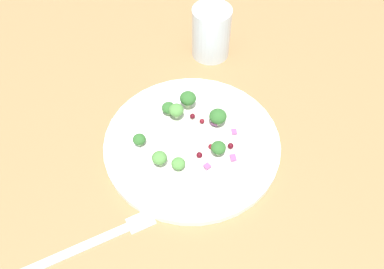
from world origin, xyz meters
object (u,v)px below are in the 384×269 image
(broccoli_floret_2, at_px, (178,164))
(fork, at_px, (96,241))
(broccoli_floret_0, at_px, (169,108))
(plate, at_px, (192,142))
(broccoli_floret_1, at_px, (188,99))
(water_glass, at_px, (211,33))

(broccoli_floret_2, relative_size, fork, 0.14)
(broccoli_floret_0, bearing_deg, plate, 142.85)
(broccoli_floret_1, relative_size, fork, 0.18)
(fork, height_order, water_glass, water_glass)
(broccoli_floret_0, xyz_separation_m, broccoli_floret_1, (-0.03, -0.02, 0.01))
(fork, bearing_deg, broccoli_floret_2, -117.69)
(water_glass, bearing_deg, broccoli_floret_0, 83.82)
(broccoli_floret_0, xyz_separation_m, water_glass, (-0.02, -0.18, 0.02))
(broccoli_floret_2, bearing_deg, broccoli_floret_0, -62.73)
(broccoli_floret_2, relative_size, water_glass, 0.22)
(plate, height_order, broccoli_floret_2, broccoli_floret_2)
(broccoli_floret_1, height_order, water_glass, water_glass)
(broccoli_floret_2, xyz_separation_m, water_glass, (0.03, -0.27, 0.02))
(fork, bearing_deg, water_glass, -95.70)
(broccoli_floret_0, bearing_deg, broccoli_floret_2, 117.27)
(plate, distance_m, broccoli_floret_0, 0.07)
(broccoli_floret_1, distance_m, water_glass, 0.16)
(broccoli_floret_1, bearing_deg, broccoli_floret_0, 42.50)
(broccoli_floret_1, distance_m, broccoli_floret_2, 0.12)
(plate, bearing_deg, broccoli_floret_1, -66.98)
(broccoli_floret_1, relative_size, water_glass, 0.28)
(broccoli_floret_0, height_order, broccoli_floret_1, broccoli_floret_1)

